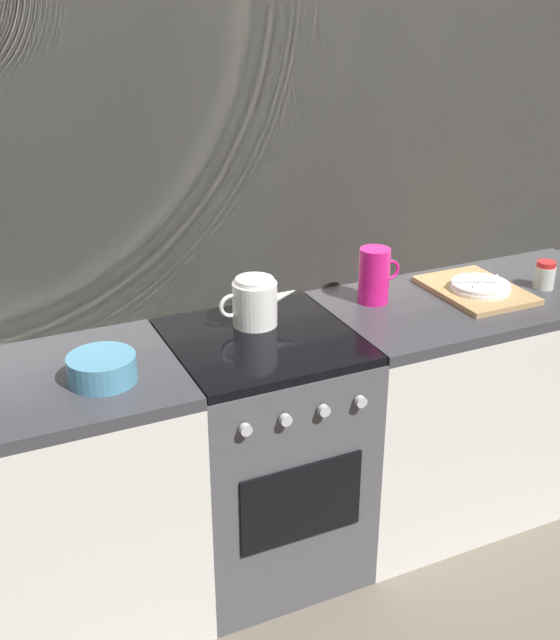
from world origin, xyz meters
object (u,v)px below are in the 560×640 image
(pitcher, at_px, (375,275))
(spice_jar, at_px, (545,275))
(stove_unit, at_px, (264,454))
(kettle, at_px, (255,302))
(dish_pile, at_px, (477,288))
(mixing_bowl, at_px, (102,368))

(pitcher, height_order, spice_jar, pitcher)
(stove_unit, bearing_deg, kettle, 78.84)
(stove_unit, distance_m, pitcher, 0.74)
(dish_pile, xyz_separation_m, spice_jar, (0.26, -0.06, 0.03))
(dish_pile, bearing_deg, kettle, 174.18)
(kettle, bearing_deg, dish_pile, -5.82)
(kettle, distance_m, spice_jar, 1.13)
(kettle, bearing_deg, spice_jar, -7.59)
(spice_jar, bearing_deg, kettle, 172.41)
(mixing_bowl, xyz_separation_m, dish_pile, (1.41, 0.09, -0.02))
(stove_unit, relative_size, spice_jar, 8.57)
(stove_unit, xyz_separation_m, spice_jar, (1.14, -0.04, 0.50))
(kettle, bearing_deg, mixing_bowl, -162.07)
(kettle, relative_size, spice_jar, 2.71)
(stove_unit, xyz_separation_m, mixing_bowl, (-0.54, -0.07, 0.49))
(dish_pile, height_order, spice_jar, spice_jar)
(mixing_bowl, relative_size, dish_pile, 0.50)
(mixing_bowl, xyz_separation_m, spice_jar, (1.68, 0.03, 0.01))
(pitcher, bearing_deg, kettle, -179.24)
(stove_unit, relative_size, dish_pile, 2.25)
(stove_unit, bearing_deg, pitcher, 12.99)
(kettle, relative_size, mixing_bowl, 1.42)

